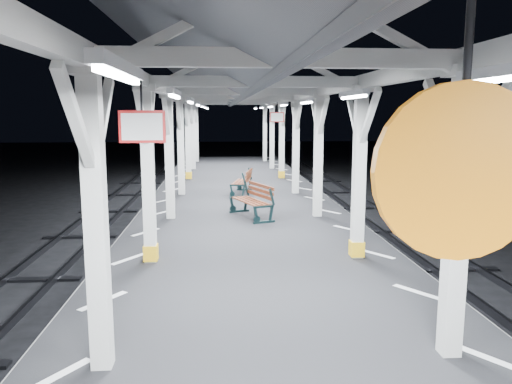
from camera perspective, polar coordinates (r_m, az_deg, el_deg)
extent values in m
plane|color=black|center=(8.29, 0.96, -18.35)|extent=(120.00, 120.00, 0.00)
cube|color=black|center=(8.07, 0.97, -15.20)|extent=(6.00, 50.00, 1.00)
cube|color=silver|center=(8.05, -17.06, -11.80)|extent=(1.00, 48.00, 0.01)
cube|color=silver|center=(8.45, 18.08, -10.86)|extent=(1.00, 48.00, 0.01)
cube|color=silver|center=(5.63, -17.81, -3.85)|extent=(0.22, 0.22, 3.20)
cube|color=silver|center=(5.51, -18.66, 13.22)|extent=(0.40, 0.40, 0.12)
cube|color=silver|center=(6.03, -17.11, 8.04)|extent=(0.10, 0.99, 0.99)
cube|color=silver|center=(4.96, -19.94, 7.77)|extent=(0.10, 0.99, 0.99)
cube|color=silver|center=(9.50, -12.21, 1.49)|extent=(0.22, 0.22, 3.20)
cube|color=silver|center=(9.44, -12.55, 11.53)|extent=(0.40, 0.40, 0.12)
cube|color=gold|center=(9.79, -11.93, -6.78)|extent=(0.26, 0.26, 0.30)
cube|color=silver|center=(9.97, -11.99, 8.47)|extent=(0.10, 0.99, 0.99)
cube|color=silver|center=(8.88, -12.95, 8.39)|extent=(0.10, 0.99, 0.99)
cube|color=silver|center=(13.45, -9.87, 3.72)|extent=(0.22, 0.22, 3.20)
cube|color=silver|center=(13.41, -10.06, 10.80)|extent=(0.40, 0.40, 0.12)
cube|color=silver|center=(13.95, -9.77, 8.64)|extent=(0.10, 0.99, 0.99)
cube|color=silver|center=(12.85, -10.25, 8.60)|extent=(0.10, 0.99, 0.99)
cube|color=silver|center=(17.43, -8.59, 4.93)|extent=(0.22, 0.22, 3.20)
cube|color=silver|center=(17.39, -8.72, 10.39)|extent=(0.40, 0.40, 0.12)
cube|color=silver|center=(17.93, -8.54, 8.72)|extent=(0.10, 0.99, 0.99)
cube|color=silver|center=(16.83, -8.82, 8.70)|extent=(0.10, 0.99, 0.99)
cube|color=silver|center=(21.41, -7.78, 5.69)|extent=(0.22, 0.22, 3.20)
cube|color=silver|center=(21.38, -7.87, 10.14)|extent=(0.40, 0.40, 0.12)
cube|color=gold|center=(21.53, -7.70, 1.92)|extent=(0.26, 0.26, 0.30)
cube|color=silver|center=(21.92, -7.75, 8.78)|extent=(0.10, 0.99, 0.99)
cube|color=silver|center=(20.82, -7.94, 8.76)|extent=(0.10, 0.99, 0.99)
cube|color=silver|center=(25.40, -7.22, 6.21)|extent=(0.22, 0.22, 3.20)
cube|color=silver|center=(25.37, -7.30, 9.96)|extent=(0.40, 0.40, 0.12)
cube|color=silver|center=(25.92, -7.21, 8.81)|extent=(0.10, 0.99, 0.99)
cube|color=silver|center=(24.82, -7.34, 8.80)|extent=(0.10, 0.99, 0.99)
cube|color=silver|center=(29.39, -6.82, 6.59)|extent=(0.22, 0.22, 3.20)
cube|color=silver|center=(29.37, -6.88, 9.83)|extent=(0.40, 0.40, 0.12)
cube|color=silver|center=(29.91, -6.81, 8.84)|extent=(0.10, 0.99, 0.99)
cube|color=silver|center=(28.81, -6.91, 8.83)|extent=(0.10, 0.99, 0.99)
cube|color=silver|center=(6.08, 21.96, -3.13)|extent=(0.22, 0.22, 3.20)
cube|color=silver|center=(5.98, 22.92, 12.63)|extent=(0.40, 0.40, 0.12)
cube|color=silver|center=(6.46, 20.42, 7.91)|extent=(0.10, 0.99, 0.99)
cube|color=silver|center=(5.48, 25.21, 7.53)|extent=(0.10, 0.99, 0.99)
cube|color=silver|center=(9.78, 11.69, 1.71)|extent=(0.22, 0.22, 3.20)
cube|color=silver|center=(9.72, 12.01, 11.47)|extent=(0.40, 0.40, 0.12)
cube|color=gold|center=(10.06, 11.43, -6.34)|extent=(0.26, 0.26, 0.30)
cube|color=silver|center=(10.24, 11.05, 8.51)|extent=(0.10, 0.99, 0.99)
cube|color=silver|center=(9.18, 12.86, 8.41)|extent=(0.10, 0.99, 0.99)
cube|color=silver|center=(13.65, 7.12, 3.86)|extent=(0.22, 0.22, 3.20)
cube|color=silver|center=(13.60, 7.26, 10.84)|extent=(0.40, 0.40, 0.12)
cube|color=silver|center=(14.14, 6.78, 8.71)|extent=(0.10, 0.99, 0.99)
cube|color=silver|center=(13.06, 7.70, 8.67)|extent=(0.10, 0.99, 0.99)
cube|color=silver|center=(17.58, 4.58, 5.04)|extent=(0.22, 0.22, 3.20)
cube|color=silver|center=(17.54, 4.65, 10.45)|extent=(0.40, 0.40, 0.12)
cube|color=silver|center=(18.08, 4.36, 8.80)|extent=(0.10, 0.99, 0.99)
cube|color=silver|center=(16.99, 4.91, 8.78)|extent=(0.10, 0.99, 0.99)
cube|color=silver|center=(21.53, 2.96, 5.78)|extent=(0.22, 0.22, 3.20)
cube|color=silver|center=(21.50, 3.00, 10.20)|extent=(0.40, 0.40, 0.12)
cube|color=gold|center=(21.66, 2.93, 2.03)|extent=(0.26, 0.26, 0.30)
cube|color=silver|center=(22.04, 2.81, 8.85)|extent=(0.10, 0.99, 0.99)
cube|color=silver|center=(20.95, 3.17, 8.84)|extent=(0.10, 0.99, 0.99)
cube|color=silver|center=(25.50, 1.84, 6.29)|extent=(0.22, 0.22, 3.20)
cube|color=silver|center=(25.48, 1.86, 10.02)|extent=(0.40, 0.40, 0.12)
cube|color=silver|center=(26.02, 1.73, 8.88)|extent=(0.10, 0.99, 0.99)
cube|color=silver|center=(24.93, 1.99, 8.87)|extent=(0.10, 0.99, 0.99)
cube|color=silver|center=(29.48, 1.02, 6.66)|extent=(0.22, 0.22, 3.20)
cube|color=silver|center=(29.46, 1.03, 9.89)|extent=(0.40, 0.40, 0.12)
cube|color=silver|center=(30.00, 0.93, 8.90)|extent=(0.10, 0.99, 0.99)
cube|color=silver|center=(28.91, 1.13, 8.89)|extent=(0.10, 0.99, 0.99)
cube|color=silver|center=(7.47, -14.83, 13.09)|extent=(0.18, 48.00, 0.24)
cube|color=silver|center=(7.82, 16.19, 12.84)|extent=(0.18, 48.00, 0.24)
cube|color=silver|center=(5.40, 3.05, 15.04)|extent=(4.20, 0.14, 0.20)
cube|color=silver|center=(9.37, -0.09, 12.49)|extent=(4.20, 0.14, 0.20)
cube|color=silver|center=(13.36, -1.34, 11.45)|extent=(4.20, 0.14, 0.20)
cube|color=silver|center=(17.35, -2.01, 10.89)|extent=(4.20, 0.14, 0.20)
cube|color=silver|center=(21.35, -2.43, 10.53)|extent=(4.20, 0.14, 0.20)
cube|color=silver|center=(25.35, -2.71, 10.29)|extent=(4.20, 0.14, 0.20)
cube|color=silver|center=(29.35, -2.92, 10.12)|extent=(4.20, 0.14, 0.20)
cube|color=silver|center=(7.51, 1.07, 20.45)|extent=(0.16, 48.00, 0.20)
cube|color=#4D5054|center=(7.44, -9.44, 17.47)|extent=(2.80, 49.00, 1.45)
cube|color=#4D5054|center=(7.67, 11.24, 17.16)|extent=(2.80, 49.00, 1.45)
cube|color=silver|center=(3.40, -15.31, 13.57)|extent=(0.10, 1.35, 0.08)
cube|color=white|center=(3.40, -15.27, 12.73)|extent=(0.05, 1.25, 0.05)
cube|color=silver|center=(7.36, -9.28, 11.15)|extent=(0.10, 1.35, 0.08)
cube|color=white|center=(7.36, -9.27, 10.76)|extent=(0.05, 1.25, 0.05)
cube|color=silver|center=(11.35, -7.49, 10.40)|extent=(0.10, 1.35, 0.08)
cube|color=white|center=(11.35, -7.49, 10.15)|extent=(0.05, 1.25, 0.05)
cube|color=silver|center=(15.35, -6.64, 10.03)|extent=(0.10, 1.35, 0.08)
cube|color=white|center=(15.35, -6.64, 9.85)|extent=(0.05, 1.25, 0.05)
cube|color=silver|center=(19.34, -6.14, 9.82)|extent=(0.10, 1.35, 0.08)
cube|color=white|center=(19.34, -6.14, 9.67)|extent=(0.05, 1.25, 0.05)
cube|color=silver|center=(23.34, -5.81, 9.68)|extent=(0.10, 1.35, 0.08)
cube|color=white|center=(23.34, -5.81, 9.56)|extent=(0.05, 1.25, 0.05)
cube|color=silver|center=(27.34, -5.58, 9.58)|extent=(0.10, 1.35, 0.08)
cube|color=white|center=(27.34, -5.58, 9.47)|extent=(0.05, 1.25, 0.05)
cube|color=silver|center=(3.88, 26.98, 12.32)|extent=(0.10, 1.35, 0.08)
cube|color=white|center=(3.88, 26.92, 11.59)|extent=(0.05, 1.25, 0.05)
cube|color=silver|center=(7.60, 11.04, 11.03)|extent=(0.10, 1.35, 0.08)
cube|color=white|center=(7.60, 11.03, 10.65)|extent=(0.05, 1.25, 0.05)
cube|color=silver|center=(11.51, 5.77, 10.41)|extent=(0.10, 1.35, 0.08)
cube|color=white|center=(11.50, 5.76, 10.16)|extent=(0.05, 1.25, 0.05)
cube|color=silver|center=(15.46, 3.18, 10.07)|extent=(0.10, 1.35, 0.08)
cube|color=white|center=(15.46, 3.18, 9.89)|extent=(0.05, 1.25, 0.05)
cube|color=silver|center=(19.43, 1.66, 9.86)|extent=(0.10, 1.35, 0.08)
cube|color=white|center=(19.43, 1.66, 9.72)|extent=(0.05, 1.25, 0.05)
cube|color=silver|center=(23.42, 0.65, 9.72)|extent=(0.10, 1.35, 0.08)
cube|color=white|center=(23.42, 0.65, 9.60)|extent=(0.05, 1.25, 0.05)
cube|color=silver|center=(27.40, -0.06, 9.62)|extent=(0.10, 1.35, 0.08)
cube|color=white|center=(27.40, -0.06, 9.52)|extent=(0.05, 1.25, 0.05)
cylinder|color=black|center=(1.51, 23.27, 17.41)|extent=(0.02, 0.02, 0.30)
cylinder|color=orange|center=(1.50, 22.32, 2.16)|extent=(0.50, 0.04, 0.50)
cylinder|color=black|center=(5.58, -13.00, 10.93)|extent=(0.02, 0.02, 0.36)
cube|color=red|center=(5.57, -12.87, 7.29)|extent=(0.50, 0.03, 0.35)
cube|color=white|center=(5.57, -12.87, 7.29)|extent=(0.44, 0.04, 0.29)
cylinder|color=black|center=(17.99, 2.43, 9.67)|extent=(0.02, 0.02, 0.36)
cube|color=red|center=(17.99, 2.42, 8.54)|extent=(0.50, 0.03, 0.35)
cube|color=white|center=(17.99, 2.42, 8.54)|extent=(0.44, 0.05, 0.29)
cube|color=black|center=(32.87, 22.41, 4.57)|extent=(0.20, 0.20, 3.30)
sphere|color=silver|center=(32.80, 22.58, 7.30)|extent=(0.20, 0.20, 0.20)
cube|color=black|center=(12.88, 0.92, -3.46)|extent=(0.59, 0.27, 0.06)
cube|color=black|center=(12.74, 0.02, -2.66)|extent=(0.16, 0.10, 0.47)
cube|color=black|center=(12.92, 1.73, -2.50)|extent=(0.15, 0.10, 0.47)
cube|color=black|center=(12.85, 1.81, -0.55)|extent=(0.17, 0.11, 0.44)
cube|color=black|center=(14.32, -1.92, -2.19)|extent=(0.59, 0.27, 0.06)
cube|color=black|center=(14.19, -2.75, -1.46)|extent=(0.16, 0.10, 0.47)
cube|color=black|center=(14.36, -1.18, -1.33)|extent=(0.15, 0.10, 0.47)
cube|color=black|center=(14.29, -1.11, 0.43)|extent=(0.17, 0.11, 0.44)
cube|color=#5D2916|center=(13.43, -1.37, -1.09)|extent=(0.63, 1.47, 0.04)
cube|color=#5D2916|center=(13.48, -0.85, -1.05)|extent=(0.63, 1.47, 0.04)
cube|color=#5D2916|center=(13.54, -0.35, -1.01)|extent=(0.63, 1.47, 0.04)
cube|color=#5D2916|center=(13.59, 0.16, -0.97)|extent=(0.63, 1.47, 0.04)
cube|color=#5D2916|center=(13.60, 0.43, -0.36)|extent=(0.59, 1.45, 0.10)
cube|color=#5D2916|center=(13.58, 0.50, 0.19)|extent=(0.59, 1.45, 0.10)
cube|color=#5D2916|center=(13.57, 0.58, 0.75)|extent=(0.59, 1.45, 0.10)
cube|color=black|center=(16.83, -2.09, -0.51)|extent=(0.57, 0.17, 0.06)
cube|color=black|center=(16.84, -2.79, 0.14)|extent=(0.15, 0.08, 0.44)
cube|color=black|center=(16.77, -1.46, 0.12)|extent=(0.14, 0.07, 0.44)
cube|color=black|center=(16.71, -1.40, 1.52)|extent=(0.16, 0.08, 0.41)
cube|color=black|center=(18.31, -1.31, 0.27)|extent=(0.57, 0.17, 0.06)
cube|color=black|center=(18.31, -1.95, 0.87)|extent=(0.15, 0.08, 0.44)
cube|color=black|center=(18.25, -0.73, 0.84)|extent=(0.14, 0.07, 0.44)
cube|color=black|center=(18.19, -0.67, 2.14)|extent=(0.16, 0.08, 0.41)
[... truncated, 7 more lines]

